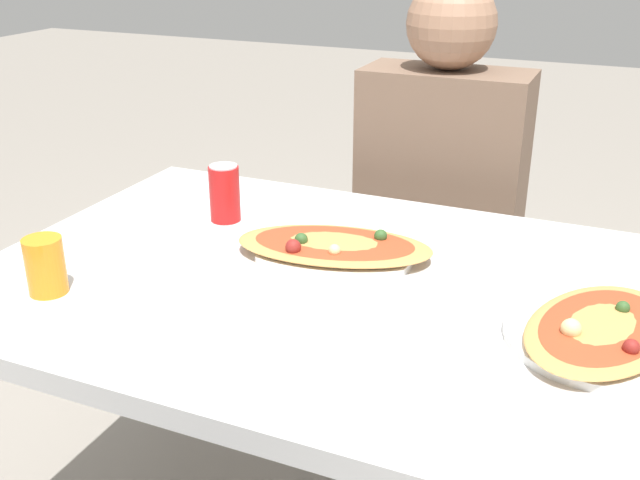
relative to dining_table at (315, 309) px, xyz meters
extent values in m
cube|color=silver|center=(0.00, 0.00, 0.05)|extent=(1.24, 0.91, 0.04)
cylinder|color=#99999E|center=(-0.57, 0.40, -0.33)|extent=(0.05, 0.05, 0.72)
cylinder|color=#99999E|center=(0.57, 0.40, -0.33)|extent=(0.05, 0.05, 0.72)
cube|color=#4C4C4C|center=(0.06, 0.71, -0.24)|extent=(0.40, 0.40, 0.04)
cube|color=#4C4C4C|center=(0.06, 0.90, 0.01)|extent=(0.38, 0.03, 0.47)
cylinder|color=#38383D|center=(0.23, 0.54, -0.48)|extent=(0.03, 0.03, 0.42)
cylinder|color=#38383D|center=(-0.11, 0.54, -0.48)|extent=(0.03, 0.03, 0.42)
cylinder|color=#38383D|center=(0.23, 0.88, -0.48)|extent=(0.03, 0.03, 0.42)
cylinder|color=#38383D|center=(-0.11, 0.88, -0.48)|extent=(0.03, 0.03, 0.42)
cylinder|color=#2D2D38|center=(0.15, 0.60, -0.46)|extent=(0.10, 0.10, 0.46)
cylinder|color=#2D2D38|center=(-0.04, 0.60, -0.46)|extent=(0.10, 0.10, 0.46)
cube|color=brown|center=(0.06, 0.68, 0.06)|extent=(0.42, 0.20, 0.56)
sphere|color=#997056|center=(0.06, 0.68, 0.45)|extent=(0.22, 0.22, 0.22)
cylinder|color=white|center=(0.00, 0.09, 0.08)|extent=(0.31, 0.31, 0.01)
ellipsoid|color=tan|center=(0.00, 0.09, 0.10)|extent=(0.42, 0.27, 0.02)
ellipsoid|color=#B24223|center=(0.00, 0.09, 0.10)|extent=(0.34, 0.22, 0.01)
sphere|color=maroon|center=(-0.06, 0.02, 0.11)|extent=(0.03, 0.03, 0.03)
sphere|color=#335928|center=(0.08, 0.14, 0.11)|extent=(0.03, 0.03, 0.03)
sphere|color=beige|center=(0.02, 0.04, 0.11)|extent=(0.02, 0.02, 0.02)
sphere|color=#335928|center=(-0.06, 0.06, 0.11)|extent=(0.03, 0.03, 0.03)
cylinder|color=red|center=(-0.29, 0.18, 0.13)|extent=(0.07, 0.07, 0.12)
cylinder|color=silver|center=(-0.29, 0.18, 0.20)|extent=(0.06, 0.06, 0.00)
cylinder|color=orange|center=(-0.41, -0.25, 0.12)|extent=(0.07, 0.07, 0.10)
cylinder|color=white|center=(0.50, -0.04, 0.08)|extent=(0.30, 0.30, 0.01)
ellipsoid|color=tan|center=(0.50, -0.04, 0.10)|extent=(0.29, 0.38, 0.02)
ellipsoid|color=#B24223|center=(0.50, -0.04, 0.10)|extent=(0.24, 0.31, 0.01)
sphere|color=maroon|center=(0.55, -0.11, 0.11)|extent=(0.02, 0.02, 0.02)
sphere|color=beige|center=(0.46, -0.09, 0.11)|extent=(0.03, 0.03, 0.03)
sphere|color=#335928|center=(0.53, 0.02, 0.11)|extent=(0.02, 0.02, 0.02)
camera|label=1|loc=(0.51, -1.14, 0.68)|focal=42.00mm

